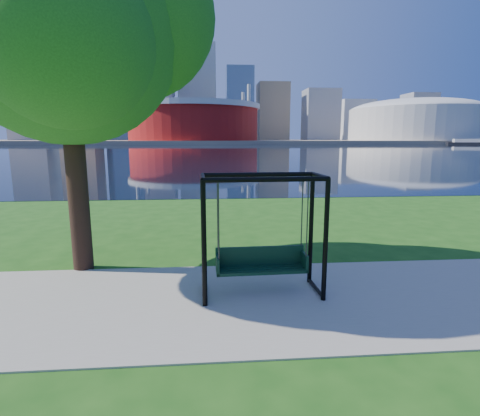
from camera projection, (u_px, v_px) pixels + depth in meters
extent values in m
plane|color=#1E5114|center=(231.00, 291.00, 7.69)|extent=(900.00, 900.00, 0.00)
cube|color=#9E937F|center=(232.00, 301.00, 7.20)|extent=(120.00, 4.00, 0.03)
cube|color=black|center=(211.00, 150.00, 107.65)|extent=(900.00, 180.00, 0.02)
cube|color=#937F60|center=(210.00, 141.00, 307.38)|extent=(900.00, 228.00, 2.00)
cylinder|color=maroon|center=(194.00, 123.00, 234.81)|extent=(80.00, 80.00, 22.00)
cylinder|color=silver|center=(193.00, 107.00, 233.08)|extent=(83.00, 83.00, 3.00)
cylinder|color=silver|center=(243.00, 116.00, 255.14)|extent=(2.00, 2.00, 32.00)
cylinder|color=silver|center=(145.00, 116.00, 249.90)|extent=(2.00, 2.00, 32.00)
cylinder|color=silver|center=(134.00, 112.00, 212.66)|extent=(2.00, 2.00, 32.00)
cylinder|color=silver|center=(249.00, 113.00, 217.90)|extent=(2.00, 2.00, 32.00)
cylinder|color=beige|center=(415.00, 125.00, 246.55)|extent=(84.00, 84.00, 20.00)
ellipsoid|color=beige|center=(416.00, 111.00, 244.90)|extent=(84.00, 84.00, 15.12)
cube|color=gray|center=(31.00, 100.00, 294.31)|extent=(28.00, 28.00, 62.00)
cube|color=#998466|center=(78.00, 82.00, 285.32)|extent=(26.00, 26.00, 88.00)
cube|color=slate|center=(125.00, 82.00, 311.57)|extent=(30.00, 24.00, 95.00)
cube|color=gray|center=(158.00, 94.00, 296.46)|extent=(24.00, 24.00, 72.00)
cube|color=silver|center=(197.00, 94.00, 327.52)|extent=(32.00, 28.00, 80.00)
cube|color=slate|center=(240.00, 104.00, 307.81)|extent=(22.00, 22.00, 58.00)
cube|color=#998466|center=(272.00, 112.00, 325.82)|extent=(26.00, 26.00, 48.00)
cube|color=gray|center=(321.00, 115.00, 319.75)|extent=(28.00, 24.00, 42.00)
cube|color=silver|center=(355.00, 120.00, 347.98)|extent=(30.00, 26.00, 36.00)
cube|color=gray|center=(418.00, 117.00, 332.00)|extent=(24.00, 24.00, 40.00)
cube|color=#998466|center=(450.00, 123.00, 350.62)|extent=(26.00, 26.00, 32.00)
sphere|color=#998466|center=(72.00, 15.00, 276.65)|extent=(10.00, 10.00, 10.00)
cylinder|color=black|center=(204.00, 246.00, 6.76)|extent=(0.10, 0.10, 2.38)
cylinder|color=black|center=(326.00, 242.00, 7.01)|extent=(0.10, 0.10, 2.38)
cylinder|color=black|center=(203.00, 233.00, 7.67)|extent=(0.10, 0.10, 2.38)
cylinder|color=black|center=(311.00, 230.00, 7.92)|extent=(0.10, 0.10, 2.38)
cylinder|color=black|center=(267.00, 179.00, 6.67)|extent=(2.27, 0.16, 0.09)
cylinder|color=black|center=(259.00, 175.00, 7.58)|extent=(2.27, 0.16, 0.09)
cylinder|color=black|center=(203.00, 178.00, 7.00)|extent=(0.12, 0.93, 0.09)
cylinder|color=black|center=(205.00, 293.00, 7.42)|extent=(0.10, 0.93, 0.07)
cylinder|color=black|center=(320.00, 176.00, 7.25)|extent=(0.12, 0.93, 0.09)
cylinder|color=black|center=(316.00, 288.00, 7.67)|extent=(0.10, 0.93, 0.07)
cube|color=black|center=(261.00, 270.00, 7.46)|extent=(1.82, 0.52, 0.06)
cube|color=black|center=(260.00, 256.00, 7.62)|extent=(1.81, 0.10, 0.39)
cube|color=black|center=(218.00, 264.00, 7.34)|extent=(0.07, 0.47, 0.35)
cube|color=black|center=(304.00, 261.00, 7.53)|extent=(0.07, 0.47, 0.35)
cylinder|color=#343439|center=(219.00, 221.00, 6.99)|extent=(0.03, 0.03, 1.50)
cylinder|color=#343439|center=(307.00, 219.00, 7.18)|extent=(0.03, 0.03, 1.50)
cylinder|color=#343439|center=(218.00, 217.00, 7.37)|extent=(0.03, 0.03, 1.50)
cylinder|color=#343439|center=(302.00, 215.00, 7.55)|extent=(0.03, 0.03, 1.50)
cylinder|color=black|center=(76.00, 173.00, 8.61)|extent=(0.46, 0.46, 4.62)
sphere|color=#26611C|center=(65.00, 27.00, 8.04)|extent=(5.04, 5.04, 5.04)
sphere|color=#26611C|center=(134.00, 17.00, 8.68)|extent=(3.78, 3.78, 3.78)
sphere|color=#26611C|center=(67.00, 39.00, 7.03)|extent=(3.36, 3.36, 3.36)
sphere|color=#26611C|center=(55.00, 4.00, 9.07)|extent=(3.57, 3.57, 3.57)
cube|color=black|center=(479.00, 143.00, 195.54)|extent=(30.78, 19.56, 1.20)
cube|color=silver|center=(480.00, 141.00, 195.27)|extent=(24.67, 15.74, 1.81)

